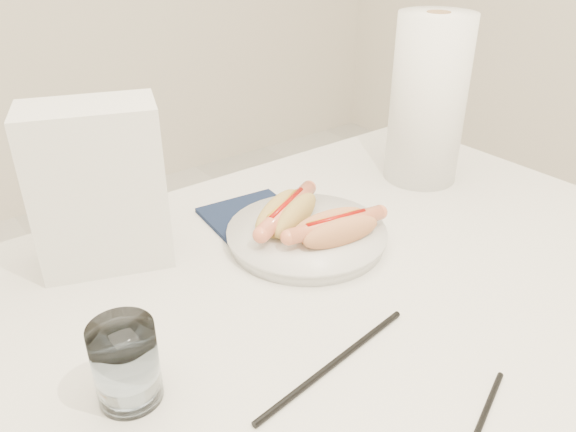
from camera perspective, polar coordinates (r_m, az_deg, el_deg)
table at (r=0.75m, az=2.21°, el=-12.87°), size 1.20×0.80×0.75m
plate at (r=0.83m, az=1.89°, el=-2.12°), size 0.28×0.28×0.02m
hotdog_left at (r=0.83m, az=-0.13°, el=0.24°), size 0.15×0.11×0.04m
hotdog_right at (r=0.80m, az=4.84°, el=-1.24°), size 0.15×0.08×0.04m
water_glass at (r=0.59m, az=-16.04°, el=-14.09°), size 0.06×0.06×0.09m
chopstick_near at (r=0.63m, az=4.69°, el=-14.54°), size 0.23×0.04×0.01m
napkin_box at (r=0.78m, az=-18.55°, el=2.74°), size 0.19×0.15×0.23m
navy_napkin at (r=0.90m, az=-3.59°, el=-0.09°), size 0.15×0.15×0.01m
paper_towel_roll at (r=1.02m, az=13.94°, el=11.25°), size 0.14×0.14×0.29m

